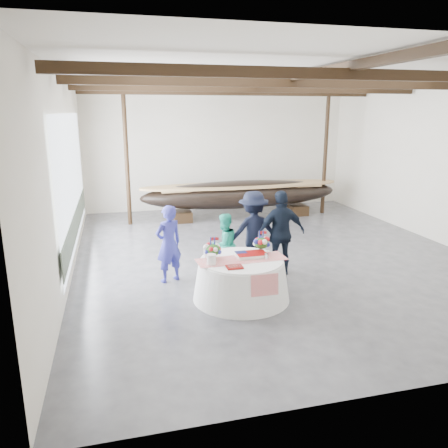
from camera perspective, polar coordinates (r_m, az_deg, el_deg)
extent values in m
cube|color=#3D3D42|center=(11.69, 6.20, -3.81)|extent=(10.00, 12.00, 0.01)
cube|color=silver|center=(16.91, -0.75, 9.73)|extent=(10.00, 0.02, 4.50)
cube|color=silver|center=(6.05, 26.87, -0.47)|extent=(10.00, 0.02, 4.50)
cube|color=silver|center=(10.53, -20.04, 5.97)|extent=(0.02, 12.00, 4.50)
cube|color=silver|center=(13.77, 26.54, 7.14)|extent=(0.02, 12.00, 4.50)
cube|color=white|center=(11.13, 6.86, 18.76)|extent=(10.00, 12.00, 0.01)
cube|color=black|center=(7.95, 16.31, 18.27)|extent=(9.80, 0.12, 0.18)
cube|color=black|center=(10.19, 8.92, 17.69)|extent=(9.80, 0.12, 0.18)
cube|color=black|center=(12.53, 4.26, 17.19)|extent=(9.80, 0.12, 0.18)
cube|color=black|center=(14.92, 1.10, 16.78)|extent=(9.80, 0.12, 0.18)
cube|color=black|center=(11.13, 6.84, 18.15)|extent=(0.15, 11.76, 0.15)
cylinder|color=black|center=(14.52, -12.61, 8.60)|extent=(0.14, 0.14, 4.50)
cylinder|color=black|center=(16.30, 13.12, 9.18)|extent=(0.14, 0.14, 4.50)
cube|color=silver|center=(11.55, -19.23, 5.46)|extent=(0.02, 7.00, 3.20)
cube|color=#596654|center=(11.75, -18.74, 0.17)|extent=(0.02, 7.00, 0.60)
cube|color=black|center=(15.01, -5.50, 1.03)|extent=(0.62, 0.79, 0.35)
cube|color=black|center=(16.18, 9.49, 1.88)|extent=(0.62, 0.79, 0.35)
ellipsoid|color=black|center=(15.33, 2.30, 3.90)|extent=(7.06, 1.41, 0.97)
cube|color=#9E7A4C|center=(15.28, 2.31, 4.87)|extent=(5.65, 0.93, 0.05)
cone|color=white|center=(8.77, 2.27, -7.29)|extent=(1.93, 1.93, 0.80)
cylinder|color=white|center=(8.63, 2.30, -4.77)|extent=(1.64, 1.64, 0.04)
cube|color=red|center=(8.62, 2.30, -4.62)|extent=(1.80, 0.62, 0.01)
cube|color=white|center=(8.77, 3.59, -4.08)|extent=(0.60, 0.40, 0.07)
cylinder|color=white|center=(8.30, -1.65, -4.66)|extent=(0.18, 0.18, 0.20)
cylinder|color=white|center=(8.74, -2.09, -3.61)|extent=(0.18, 0.18, 0.22)
cube|color=maroon|center=(8.17, 1.37, -5.63)|extent=(0.30, 0.24, 0.03)
cone|color=silver|center=(8.63, 5.53, -4.25)|extent=(0.09, 0.09, 0.12)
imported|color=navy|center=(9.57, -7.24, -2.59)|extent=(0.74, 0.63, 1.72)
imported|color=#20AA8D|center=(9.89, -0.01, -2.74)|extent=(0.87, 0.79, 1.45)
imported|color=black|center=(10.11, 3.83, -1.02)|extent=(1.23, 0.71, 1.90)
imported|color=black|center=(9.97, 7.46, -1.20)|extent=(1.17, 0.54, 1.95)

